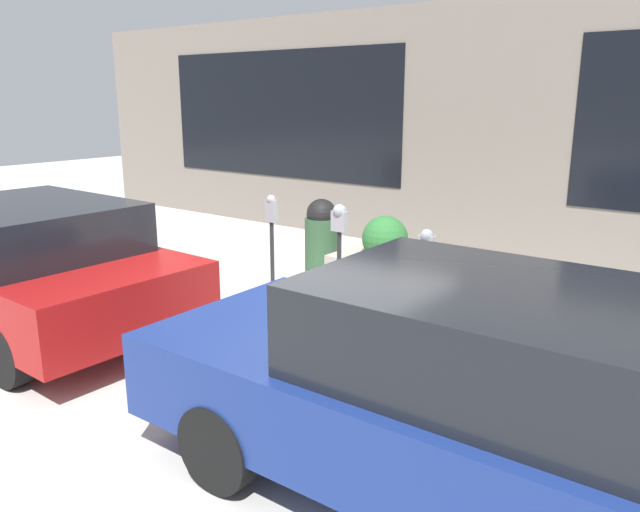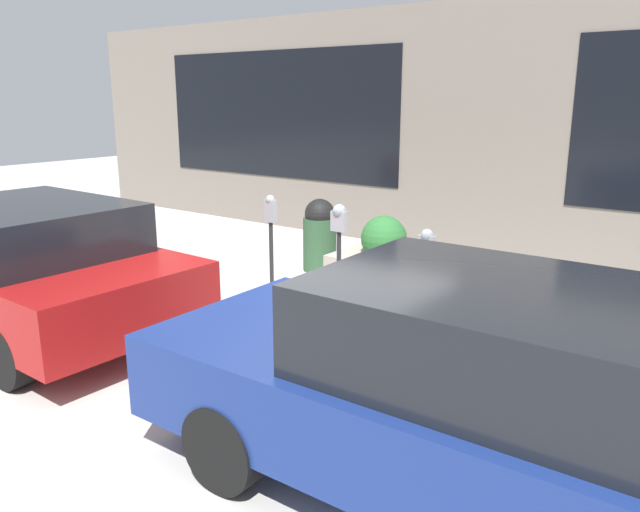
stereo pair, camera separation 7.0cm
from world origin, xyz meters
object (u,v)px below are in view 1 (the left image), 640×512
Objects in this scene: parking_meter_nearest at (425,269)px; trash_bin at (321,235)px; parking_meter_second at (339,234)px; planter_box at (384,266)px; parked_car_middle at (27,264)px; parking_meter_middle at (272,227)px; parked_car_front at (487,399)px.

parking_meter_nearest is 1.14× the size of trash_bin.
planter_box is (0.13, -1.23, -0.67)m from parking_meter_second.
parking_meter_nearest is at bearing 147.87° from trash_bin.
parking_meter_second is 1.23× the size of planter_box.
parking_meter_nearest is 0.89× the size of parking_meter_second.
parked_car_middle is (2.73, 2.26, -0.31)m from parking_meter_second.
parking_meter_second is 1.40m from planter_box.
parking_meter_middle is at bearing 51.67° from planter_box.
trash_bin is at bearing -43.43° from parked_car_front.
parking_meter_nearest is at bearing -55.11° from parked_car_front.
parked_car_front is at bearing 148.86° from parking_meter_middle.
parked_car_middle is (2.60, 3.49, 0.36)m from planter_box.
parked_car_middle is at bearing 39.65° from parking_meter_second.
parked_car_front is (-2.73, 2.26, -0.29)m from parking_meter_second.
parking_meter_second is 0.30× the size of parked_car_front.
trash_bin is (1.41, -0.48, 0.15)m from planter_box.
parking_meter_nearest is at bearing -147.39° from parked_car_middle.
parking_meter_middle is 4.45m from parked_car_front.
parked_car_middle is (5.47, 0.00, -0.02)m from parked_car_front.
planter_box is 4.53m from parked_car_front.
planter_box is 0.24× the size of parked_car_front.
parking_meter_middle is at bearing 105.88° from trash_bin.
trash_bin reaches higher than planter_box.
parking_meter_second is at bearing 2.95° from parking_meter_nearest.
trash_bin is at bearing -47.87° from parking_meter_second.
parking_meter_middle is at bearing 0.48° from parking_meter_nearest.
trash_bin is (1.54, -1.70, -0.52)m from parking_meter_second.
trash_bin is (4.28, -3.96, -0.23)m from parked_car_front.
parking_meter_nearest is 1.11m from parking_meter_second.
parking_meter_nearest is 0.27× the size of parked_car_front.
parking_meter_nearest is 2.16m from parking_meter_middle.
parked_car_middle is at bearing 53.28° from planter_box.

